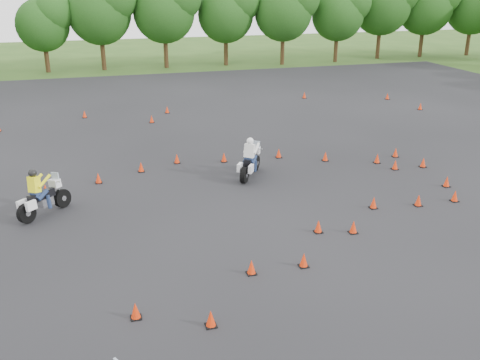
{
  "coord_description": "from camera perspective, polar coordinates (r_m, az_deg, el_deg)",
  "views": [
    {
      "loc": [
        -5.41,
        -14.69,
        8.55
      ],
      "look_at": [
        0.0,
        4.0,
        1.2
      ],
      "focal_mm": 40.0,
      "sensor_mm": 36.0,
      "label": 1
    }
  ],
  "objects": [
    {
      "name": "traffic_cones",
      "position": [
        22.91,
        0.82,
        -0.61
      ],
      "size": [
        33.06,
        32.93,
        0.45
      ],
      "color": "red",
      "rests_on": "asphalt_pad"
    },
    {
      "name": "treeline",
      "position": [
        50.14,
        -7.15,
        15.93
      ],
      "size": [
        87.01,
        32.38,
        10.02
      ],
      "color": "#1B4313",
      "rests_on": "ground"
    },
    {
      "name": "asphalt_pad",
      "position": [
        23.03,
        -1.38,
        -1.09
      ],
      "size": [
        62.0,
        62.0,
        0.0
      ],
      "primitive_type": "plane",
      "color": "black",
      "rests_on": "ground"
    },
    {
      "name": "ground",
      "position": [
        17.84,
        3.61,
        -7.99
      ],
      "size": [
        140.0,
        140.0,
        0.0
      ],
      "primitive_type": "plane",
      "color": "#2D5119",
      "rests_on": "ground"
    },
    {
      "name": "rider_yellow",
      "position": [
        21.64,
        -20.19,
        -1.21
      ],
      "size": [
        2.29,
        2.22,
        1.89
      ],
      "primitive_type": null,
      "rotation": [
        0.0,
        0.0,
        0.75
      ],
      "color": "yellow",
      "rests_on": "ground"
    },
    {
      "name": "rider_white",
      "position": [
        24.32,
        1.07,
        2.5
      ],
      "size": [
        2.02,
        2.48,
        1.91
      ],
      "primitive_type": null,
      "rotation": [
        0.0,
        0.0,
        0.97
      ],
      "color": "silver",
      "rests_on": "ground"
    }
  ]
}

